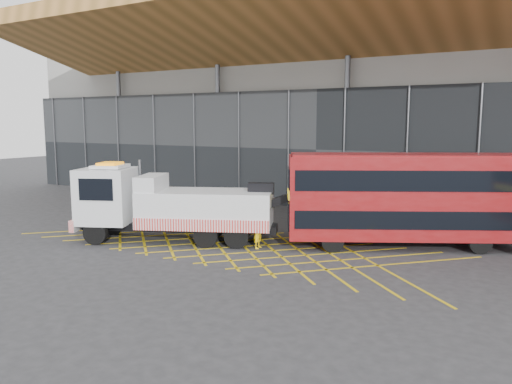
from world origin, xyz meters
The scene contains 6 objects.
ground_plane centered at (0.00, 0.00, 0.00)m, with size 120.00×120.00×0.00m, color #29292C.
road_markings centered at (2.40, 0.00, 0.01)m, with size 21.56×7.16×0.01m.
construction_building centered at (1.92, 18.40, 8.98)m, with size 55.00×23.97×18.00m.
recovery_truck centered at (-0.60, -0.90, 1.82)m, with size 10.91×6.25×3.93m.
bus_towed centered at (9.74, 3.61, 2.43)m, with size 10.65×7.18×4.38m.
worker centered at (3.94, 0.06, 0.81)m, with size 0.59×0.39×1.61m, color yellow.
Camera 1 is at (15.13, -19.64, 5.82)m, focal length 35.00 mm.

